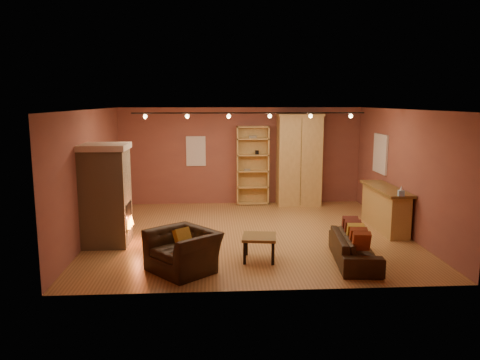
{
  "coord_description": "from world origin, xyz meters",
  "views": [
    {
      "loc": [
        -0.85,
        -10.27,
        2.99
      ],
      "look_at": [
        -0.21,
        0.2,
        1.21
      ],
      "focal_mm": 35.0,
      "sensor_mm": 36.0,
      "label": 1
    }
  ],
  "objects": [
    {
      "name": "right_window",
      "position": [
        3.47,
        1.4,
        1.65
      ],
      "size": [
        0.05,
        0.9,
        1.0
      ],
      "primitive_type": "cube",
      "color": "silver",
      "rests_on": "right_wall"
    },
    {
      "name": "back_wall",
      "position": [
        0.0,
        3.25,
        1.4
      ],
      "size": [
        7.0,
        0.02,
        2.8
      ],
      "primitive_type": "cube",
      "color": "brown",
      "rests_on": "floor"
    },
    {
      "name": "tissue_box",
      "position": [
        3.15,
        -0.79,
        1.09
      ],
      "size": [
        0.15,
        0.15,
        0.23
      ],
      "rotation": [
        0.0,
        0.0,
        -0.15
      ],
      "color": "#88B4D9",
      "rests_on": "bar_counter"
    },
    {
      "name": "right_wall",
      "position": [
        3.5,
        0.0,
        1.4
      ],
      "size": [
        0.02,
        6.5,
        2.8
      ],
      "primitive_type": "cube",
      "color": "brown",
      "rests_on": "floor"
    },
    {
      "name": "bookcase",
      "position": [
        0.33,
        3.13,
        1.16
      ],
      "size": [
        0.93,
        0.36,
        2.28
      ],
      "color": "tan",
      "rests_on": "floor"
    },
    {
      "name": "track_rail",
      "position": [
        0.0,
        0.2,
        2.69
      ],
      "size": [
        5.2,
        0.09,
        0.13
      ],
      "color": "black",
      "rests_on": "ceiling"
    },
    {
      "name": "left_wall",
      "position": [
        -3.5,
        0.0,
        1.4
      ],
      "size": [
        0.02,
        6.5,
        2.8
      ],
      "primitive_type": "cube",
      "color": "brown",
      "rests_on": "floor"
    },
    {
      "name": "armoire",
      "position": [
        1.65,
        2.92,
        1.32
      ],
      "size": [
        1.29,
        0.73,
        2.62
      ],
      "color": "tan",
      "rests_on": "floor"
    },
    {
      "name": "fireplace",
      "position": [
        -3.04,
        -0.6,
        1.06
      ],
      "size": [
        1.01,
        0.98,
        2.12
      ],
      "color": "tan",
      "rests_on": "floor"
    },
    {
      "name": "ceiling",
      "position": [
        0.0,
        0.0,
        2.8
      ],
      "size": [
        7.0,
        7.0,
        0.0
      ],
      "primitive_type": "plane",
      "rotation": [
        3.14,
        0.0,
        0.0
      ],
      "color": "brown",
      "rests_on": "back_wall"
    },
    {
      "name": "floor",
      "position": [
        0.0,
        0.0,
        0.0
      ],
      "size": [
        7.0,
        7.0,
        0.0
      ],
      "primitive_type": "plane",
      "color": "olive",
      "rests_on": "ground"
    },
    {
      "name": "bar_counter",
      "position": [
        3.2,
        0.2,
        0.51
      ],
      "size": [
        0.57,
        2.08,
        1.0
      ],
      "color": "tan",
      "rests_on": "floor"
    },
    {
      "name": "back_window",
      "position": [
        -1.3,
        3.23,
        1.55
      ],
      "size": [
        0.56,
        0.04,
        0.86
      ],
      "primitive_type": "cube",
      "color": "silver",
      "rests_on": "back_wall"
    },
    {
      "name": "coffee_table",
      "position": [
        0.03,
        -1.79,
        0.4
      ],
      "size": [
        0.71,
        0.71,
        0.47
      ],
      "rotation": [
        0.0,
        0.0,
        -0.14
      ],
      "color": "brown",
      "rests_on": "floor"
    },
    {
      "name": "loveseat",
      "position": [
        1.8,
        -2.03,
        0.37
      ],
      "size": [
        0.73,
        1.86,
        0.76
      ],
      "rotation": [
        0.0,
        0.0,
        1.46
      ],
      "color": "black",
      "rests_on": "floor"
    },
    {
      "name": "armchair",
      "position": [
        -1.37,
        -2.29,
        0.49
      ],
      "size": [
        1.29,
        1.33,
        0.98
      ],
      "rotation": [
        0.0,
        0.0,
        -0.86
      ],
      "color": "black",
      "rests_on": "floor"
    }
  ]
}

